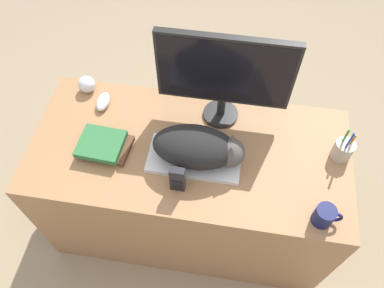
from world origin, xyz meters
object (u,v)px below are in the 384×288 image
keyboard (194,158)px  coffee_mug (325,216)px  book_stack (103,145)px  pen_cup (343,150)px  cat (200,148)px  baseball (87,84)px  computer_mouse (103,102)px  phone (177,179)px  monitor (224,74)px

keyboard → coffee_mug: coffee_mug is taller
coffee_mug → book_stack: 0.92m
coffee_mug → pen_cup: bearing=74.5°
cat → baseball: (-0.58, 0.31, -0.06)m
computer_mouse → pen_cup: (1.06, -0.11, 0.03)m
coffee_mug → pen_cup: size_ratio=0.57×
baseball → phone: phone is taller
monitor → book_stack: size_ratio=2.51×
monitor → phone: monitor is taller
cat → coffee_mug: (0.49, -0.19, -0.06)m
monitor → pen_cup: bearing=-14.6°
keyboard → baseball: size_ratio=4.89×
cat → monitor: bearing=77.1°
monitor → pen_cup: 0.58m
cat → book_stack: (-0.41, -0.00, -0.07)m
keyboard → cat: bearing=0.0°
computer_mouse → phone: 0.56m
phone → book_stack: phone is taller
computer_mouse → coffee_mug: bearing=-23.3°
coffee_mug → pen_cup: 0.32m
book_stack → monitor: bearing=28.9°
monitor → computer_mouse: (-0.54, -0.02, -0.24)m
pen_cup → phone: size_ratio=1.36×
cat → phone: size_ratio=2.71×
keyboard → book_stack: (-0.39, -0.00, 0.02)m
phone → keyboard: bearing=72.1°
coffee_mug → baseball: 1.18m
keyboard → baseball: bearing=151.1°
book_stack → computer_mouse: bearing=107.4°
pen_cup → baseball: pen_cup is taller
phone → baseball: bearing=139.0°
coffee_mug → phone: size_ratio=0.78×
coffee_mug → baseball: bearing=155.1°
coffee_mug → pen_cup: pen_cup is taller
pen_cup → phone: 0.69m
phone → book_stack: size_ratio=0.63×
baseball → phone: (0.51, -0.45, 0.03)m
phone → monitor: bearing=72.3°
keyboard → pen_cup: pen_cup is taller
pen_cup → monitor: bearing=165.4°
baseball → monitor: bearing=-5.0°
keyboard → coffee_mug: size_ratio=3.61×
baseball → book_stack: 0.36m
monitor → pen_cup: size_ratio=2.94×
keyboard → monitor: monitor is taller
monitor → baseball: 0.68m
monitor → keyboard: bearing=-107.5°
computer_mouse → coffee_mug: coffee_mug is taller
computer_mouse → coffee_mug: (0.98, -0.42, 0.02)m
cat → monitor: monitor is taller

